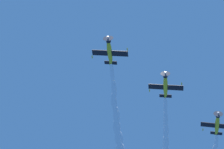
# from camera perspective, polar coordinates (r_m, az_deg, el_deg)

# --- Properties ---
(airplane_lead) EXTENTS (9.65, 8.78, 3.52)m
(airplane_lead) POSITION_cam_1_polar(r_m,az_deg,el_deg) (89.92, -0.42, 3.93)
(airplane_lead) COLOR gold
(airplane_left_wingman) EXTENTS (9.69, 8.81, 3.22)m
(airplane_left_wingman) POSITION_cam_1_polar(r_m,az_deg,el_deg) (97.16, 8.90, -1.78)
(airplane_left_wingman) COLOR gold
(airplane_right_wingman) EXTENTS (9.60, 8.80, 3.30)m
(airplane_right_wingman) POSITION_cam_1_polar(r_m,az_deg,el_deg) (108.03, 17.12, -7.88)
(airplane_right_wingman) COLOR gold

